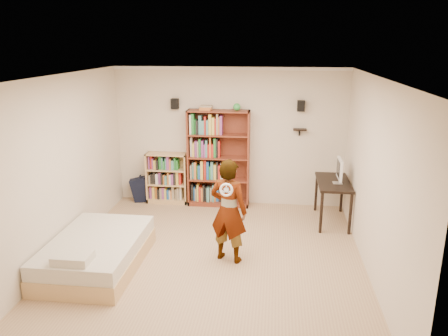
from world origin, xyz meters
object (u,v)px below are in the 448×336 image
(computer_desk, at_px, (332,202))
(tall_bookshelf, at_px, (219,159))
(low_bookshelf, at_px, (167,178))
(daybed, at_px, (96,249))
(person, at_px, (229,211))

(computer_desk, bearing_deg, tall_bookshelf, 164.02)
(low_bookshelf, relative_size, daybed, 0.54)
(low_bookshelf, relative_size, computer_desk, 0.91)
(computer_desk, bearing_deg, low_bookshelf, 168.73)
(low_bookshelf, xyz_separation_m, person, (1.49, -2.29, 0.27))
(low_bookshelf, height_order, computer_desk, low_bookshelf)
(tall_bookshelf, xyz_separation_m, person, (0.44, -2.27, -0.17))
(daybed, bearing_deg, tall_bookshelf, 62.21)
(tall_bookshelf, xyz_separation_m, daybed, (-1.43, -2.71, -0.67))
(tall_bookshelf, relative_size, daybed, 1.01)
(person, bearing_deg, computer_desk, -116.90)
(daybed, relative_size, person, 1.20)
(low_bookshelf, bearing_deg, daybed, -97.88)
(daybed, xyz_separation_m, person, (1.87, 0.43, 0.50))
(tall_bookshelf, bearing_deg, low_bookshelf, 178.80)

